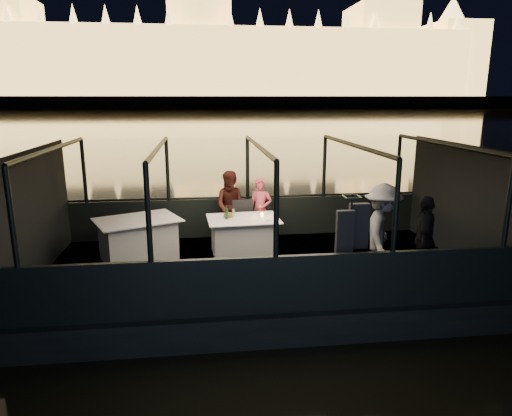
{
  "coord_description": "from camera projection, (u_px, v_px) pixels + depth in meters",
  "views": [
    {
      "loc": [
        -1.06,
        -8.25,
        3.67
      ],
      "look_at": [
        0.0,
        0.4,
        1.55
      ],
      "focal_mm": 32.0,
      "sensor_mm": 36.0,
      "label": 1
    }
  ],
  "objects": [
    {
      "name": "river_water",
      "position": [
        205.0,
        117.0,
        86.11
      ],
      "size": [
        500.0,
        500.0,
        0.0
      ],
      "primitive_type": "plane",
      "color": "black",
      "rests_on": "ground"
    },
    {
      "name": "parliament_building",
      "position": [
        200.0,
        28.0,
        170.86
      ],
      "size": [
        220.0,
        32.0,
        60.0
      ],
      "primitive_type": null,
      "color": "#F2D18C",
      "rests_on": "embankment"
    },
    {
      "name": "boat_hull",
      "position": [
        258.0,
        289.0,
        8.95
      ],
      "size": [
        8.6,
        4.4,
        1.0
      ],
      "primitive_type": "cube",
      "color": "black",
      "rests_on": "river_water"
    },
    {
      "name": "embankment",
      "position": [
        201.0,
        103.0,
        211.25
      ],
      "size": [
        400.0,
        140.0,
        6.0
      ],
      "primitive_type": "cube",
      "color": "#423D33",
      "rests_on": "ground"
    },
    {
      "name": "bread_basket",
      "position": [
        228.0,
        215.0,
        9.4
      ],
      "size": [
        0.22,
        0.22,
        0.08
      ],
      "primitive_type": "cylinder",
      "rotation": [
        0.0,
        0.0,
        0.11
      ],
      "color": "brown",
      "rests_on": "dining_table_central"
    },
    {
      "name": "end_wall_fore",
      "position": [
        35.0,
        214.0,
        8.09
      ],
      "size": [
        0.02,
        4.0,
        2.3
      ],
      "primitive_type": null,
      "color": "black",
      "rests_on": "boat_deck"
    },
    {
      "name": "cabin_glass_starboard",
      "position": [
        276.0,
        210.0,
        6.53
      ],
      "size": [
        8.0,
        0.02,
        1.4
      ],
      "primitive_type": null,
      "color": "#99B2B2",
      "rests_on": "gunwale_starboard"
    },
    {
      "name": "chair_port_right",
      "position": [
        261.0,
        223.0,
        10.15
      ],
      "size": [
        0.48,
        0.48,
        0.95
      ],
      "primitive_type": "cube",
      "rotation": [
        0.0,
        0.0,
        -0.08
      ],
      "color": "black",
      "rests_on": "boat_deck"
    },
    {
      "name": "gunwale_starboard",
      "position": [
        275.0,
        285.0,
        6.8
      ],
      "size": [
        8.0,
        0.08,
        0.9
      ],
      "primitive_type": "cube",
      "color": "black",
      "rests_on": "boat_deck"
    },
    {
      "name": "canopy_ribs",
      "position": [
        259.0,
        208.0,
        8.56
      ],
      "size": [
        8.0,
        4.0,
        2.3
      ],
      "primitive_type": null,
      "color": "black",
      "rests_on": "boat_deck"
    },
    {
      "name": "passenger_dark",
      "position": [
        425.0,
        235.0,
        7.88
      ],
      "size": [
        0.8,
        0.98,
        1.55
      ],
      "primitive_type": "imported",
      "rotation": [
        0.0,
        0.0,
        4.17
      ],
      "color": "black",
      "rests_on": "boat_deck"
    },
    {
      "name": "cabin_roof_glass",
      "position": [
        259.0,
        146.0,
        8.29
      ],
      "size": [
        8.0,
        4.0,
        0.02
      ],
      "primitive_type": null,
      "color": "#99B2B2",
      "rests_on": "boat_deck"
    },
    {
      "name": "plate_far",
      "position": [
        236.0,
        215.0,
        9.58
      ],
      "size": [
        0.34,
        0.34,
        0.02
      ],
      "primitive_type": "cylinder",
      "rotation": [
        0.0,
        0.0,
        0.38
      ],
      "color": "silver",
      "rests_on": "dining_table_central"
    },
    {
      "name": "person_woman_coral",
      "position": [
        260.0,
        209.0,
        10.15
      ],
      "size": [
        0.61,
        0.5,
        1.44
      ],
      "primitive_type": "imported",
      "rotation": [
        0.0,
        0.0,
        -0.35
      ],
      "color": "#CE4B59",
      "rests_on": "boat_deck"
    },
    {
      "name": "wine_glass_red",
      "position": [
        260.0,
        210.0,
        9.56
      ],
      "size": [
        0.07,
        0.07,
        0.19
      ],
      "primitive_type": null,
      "rotation": [
        0.0,
        0.0,
        -0.01
      ],
      "color": "silver",
      "rests_on": "dining_table_central"
    },
    {
      "name": "gunwale_port",
      "position": [
        248.0,
        217.0,
        10.66
      ],
      "size": [
        8.0,
        0.08,
        0.9
      ],
      "primitive_type": "cube",
      "color": "black",
      "rests_on": "boat_deck"
    },
    {
      "name": "coat_stand",
      "position": [
        350.0,
        246.0,
        7.16
      ],
      "size": [
        0.49,
        0.39,
        1.74
      ],
      "primitive_type": null,
      "rotation": [
        0.0,
        0.0,
        -0.02
      ],
      "color": "black",
      "rests_on": "boat_deck"
    },
    {
      "name": "amber_candle",
      "position": [
        262.0,
        215.0,
        9.39
      ],
      "size": [
        0.06,
        0.06,
        0.08
      ],
      "primitive_type": "cylinder",
      "rotation": [
        0.0,
        0.0,
        -0.16
      ],
      "color": "yellow",
      "rests_on": "dining_table_central"
    },
    {
      "name": "person_man_maroon",
      "position": [
        232.0,
        209.0,
        10.19
      ],
      "size": [
        0.87,
        0.73,
        1.6
      ],
      "primitive_type": "imported",
      "rotation": [
        0.0,
        0.0,
        -0.19
      ],
      "color": "#3B1510",
      "rests_on": "boat_deck"
    },
    {
      "name": "passenger_stripe",
      "position": [
        382.0,
        235.0,
        7.92
      ],
      "size": [
        1.04,
        1.29,
        1.75
      ],
      "primitive_type": "imported",
      "rotation": [
        0.0,
        0.0,
        1.15
      ],
      "color": "silver",
      "rests_on": "boat_deck"
    },
    {
      "name": "end_wall_aft",
      "position": [
        458.0,
        202.0,
        9.03
      ],
      "size": [
        0.02,
        4.0,
        2.3
      ],
      "primitive_type": null,
      "color": "black",
      "rests_on": "boat_deck"
    },
    {
      "name": "dining_table_aft",
      "position": [
        139.0,
        241.0,
        9.1
      ],
      "size": [
        1.89,
        1.67,
        0.83
      ],
      "primitive_type": "cube",
      "rotation": [
        0.0,
        0.0,
        0.42
      ],
      "color": "silver",
      "rests_on": "boat_deck"
    },
    {
      "name": "chair_port_left",
      "position": [
        244.0,
        226.0,
        9.86
      ],
      "size": [
        0.5,
        0.5,
        0.99
      ],
      "primitive_type": "cube",
      "rotation": [
        0.0,
        0.0,
        0.09
      ],
      "color": "black",
      "rests_on": "boat_deck"
    },
    {
      "name": "dining_table_central",
      "position": [
        243.0,
        236.0,
        9.4
      ],
      "size": [
        1.5,
        1.13,
        0.77
      ],
      "primitive_type": "cube",
      "rotation": [
        0.0,
        0.0,
        0.05
      ],
      "color": "white",
      "rests_on": "boat_deck"
    },
    {
      "name": "wine_bottle",
      "position": [
        227.0,
        212.0,
        9.21
      ],
      "size": [
        0.06,
        0.06,
        0.28
      ],
      "primitive_type": "cylinder",
      "rotation": [
        0.0,
        0.0,
        0.11
      ],
      "color": "#153B1C",
      "rests_on": "dining_table_central"
    },
    {
      "name": "plate_near",
      "position": [
        270.0,
        219.0,
        9.21
      ],
      "size": [
        0.26,
        0.26,
        0.01
      ],
      "primitive_type": "cylinder",
      "rotation": [
        0.0,
        0.0,
        0.11
      ],
      "color": "white",
      "rests_on": "dining_table_central"
    },
    {
      "name": "cabin_glass_port",
      "position": [
        247.0,
        168.0,
        10.39
      ],
      "size": [
        8.0,
        0.02,
        1.4
      ],
      "primitive_type": null,
      "color": "#99B2B2",
      "rests_on": "gunwale_port"
    },
    {
      "name": "wine_glass_white",
      "position": [
        233.0,
        214.0,
        9.24
      ],
      "size": [
        0.09,
        0.09,
        0.2
      ],
      "primitive_type": null,
      "rotation": [
        0.0,
        0.0,
        -0.4
      ],
      "color": "silver",
      "rests_on": "dining_table_central"
    },
    {
      "name": "boat_deck",
      "position": [
        258.0,
        266.0,
        8.84
      ],
      "size": [
        8.0,
        4.0,
        0.04
      ],
      "primitive_type": "cube",
      "color": "black",
      "rests_on": "boat_hull"
    }
  ]
}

